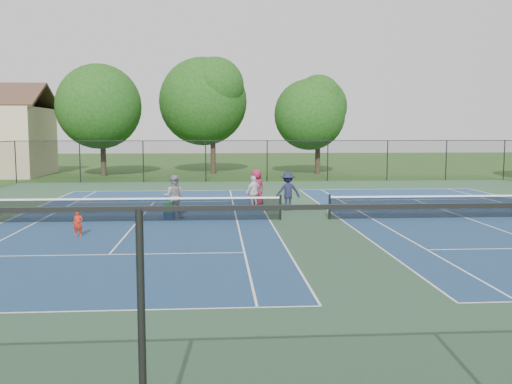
{
  "coord_description": "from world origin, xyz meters",
  "views": [
    {
      "loc": [
        -3.73,
        -23.65,
        3.77
      ],
      "look_at": [
        -2.15,
        -1.0,
        1.3
      ],
      "focal_mm": 40.0,
      "sensor_mm": 36.0,
      "label": 1
    }
  ],
  "objects": [
    {
      "name": "bystander_a",
      "position": [
        -1.95,
        3.42,
        0.8
      ],
      "size": [
        0.98,
        0.9,
        1.61
      ],
      "primitive_type": "imported",
      "rotation": [
        0.0,
        0.0,
        3.82
      ],
      "color": "silver",
      "rests_on": "ground"
    },
    {
      "name": "child_player",
      "position": [
        -8.63,
        -3.32,
        0.47
      ],
      "size": [
        0.35,
        0.24,
        0.95
      ],
      "primitive_type": "imported",
      "rotation": [
        0.0,
        0.0,
        -0.03
      ],
      "color": "red",
      "rests_on": "ground"
    },
    {
      "name": "ball_crate",
      "position": [
        -5.74,
        0.4,
        0.16
      ],
      "size": [
        0.48,
        0.4,
        0.31
      ],
      "primitive_type": "cube",
      "rotation": [
        0.0,
        0.0,
        -0.32
      ],
      "color": "navy",
      "rests_on": "ground"
    },
    {
      "name": "instructor",
      "position": [
        -5.56,
        0.81,
        0.93
      ],
      "size": [
        0.98,
        0.8,
        1.86
      ],
      "primitive_type": "imported",
      "rotation": [
        0.0,
        0.0,
        3.03
      ],
      "color": "gray",
      "rests_on": "ground"
    },
    {
      "name": "bystander_c",
      "position": [
        -1.74,
        4.45,
        0.92
      ],
      "size": [
        1.07,
        0.98,
        1.83
      ],
      "primitive_type": "imported",
      "rotation": [
        0.0,
        0.0,
        3.72
      ],
      "color": "maroon",
      "rests_on": "ground"
    },
    {
      "name": "tree_back_c",
      "position": [
        5.0,
        25.0,
        5.48
      ],
      "size": [
        6.0,
        6.0,
        8.4
      ],
      "color": "#2D2116",
      "rests_on": "ground"
    },
    {
      "name": "court_pad",
      "position": [
        0.0,
        0.0,
        0.0
      ],
      "size": [
        36.0,
        36.0,
        0.01
      ],
      "primitive_type": "cube",
      "color": "#2A4B30",
      "rests_on": "ground"
    },
    {
      "name": "tree_back_a",
      "position": [
        -13.0,
        24.0,
        6.04
      ],
      "size": [
        6.8,
        6.8,
        9.15
      ],
      "color": "#2D2116",
      "rests_on": "ground"
    },
    {
      "name": "bystander_b",
      "position": [
        -0.38,
        2.83,
        0.91
      ],
      "size": [
        1.26,
        0.83,
        1.82
      ],
      "primitive_type": "imported",
      "rotation": [
        0.0,
        0.0,
        3.28
      ],
      "color": "#161832",
      "rests_on": "ground"
    },
    {
      "name": "tennis_court_right",
      "position": [
        7.0,
        0.0,
        0.1
      ],
      "size": [
        12.0,
        23.83,
        1.07
      ],
      "color": "navy",
      "rests_on": "ground"
    },
    {
      "name": "ground",
      "position": [
        0.0,
        0.0,
        0.0
      ],
      "size": [
        140.0,
        140.0,
        0.0
      ],
      "primitive_type": "plane",
      "color": "#234716",
      "rests_on": "ground"
    },
    {
      "name": "tennis_court_left",
      "position": [
        -7.0,
        0.0,
        0.1
      ],
      "size": [
        12.0,
        23.83,
        1.07
      ],
      "color": "navy",
      "rests_on": "ground"
    },
    {
      "name": "perimeter_fence",
      "position": [
        0.0,
        0.0,
        1.6
      ],
      "size": [
        36.08,
        36.08,
        3.02
      ],
      "color": "black",
      "rests_on": "ground"
    },
    {
      "name": "tree_back_b",
      "position": [
        -4.0,
        26.0,
        6.6
      ],
      "size": [
        7.6,
        7.6,
        10.03
      ],
      "color": "#2D2116",
      "rests_on": "ground"
    },
    {
      "name": "ball_hopper",
      "position": [
        -5.74,
        0.4,
        0.51
      ],
      "size": [
        0.4,
        0.36,
        0.39
      ],
      "primitive_type": "cube",
      "rotation": [
        0.0,
        0.0,
        -0.28
      ],
      "color": "green",
      "rests_on": "ball_crate"
    }
  ]
}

